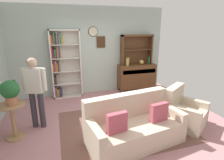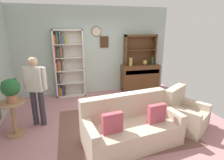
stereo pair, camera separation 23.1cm
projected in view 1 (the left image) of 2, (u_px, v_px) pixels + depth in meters
name	position (u px, v px, depth m)	size (l,w,h in m)	color
ground_plane	(111.00, 121.00, 4.31)	(5.40, 4.60, 0.02)	#B27A7F
wall_back	(91.00, 51.00, 5.86)	(5.00, 0.09, 2.80)	#ADC1B7
area_rug	(123.00, 125.00, 4.09)	(2.76, 2.17, 0.01)	brown
bookshelf	(63.00, 64.00, 5.52)	(0.90, 0.30, 2.10)	silver
sideboard	(137.00, 76.00, 6.31)	(1.30, 0.45, 0.92)	brown
sideboard_hutch	(136.00, 45.00, 6.11)	(1.10, 0.26, 1.00)	brown
vase_tall	(128.00, 62.00, 5.97)	(0.11, 0.11, 0.27)	tan
vase_round	(141.00, 62.00, 6.14)	(0.15, 0.15, 0.17)	tan
bottle_wine	(149.00, 60.00, 6.18)	(0.07, 0.07, 0.27)	#194223
couch_floral	(133.00, 127.00, 3.45)	(1.91, 1.11, 0.90)	beige
armchair_floral	(184.00, 113.00, 4.05)	(1.06, 1.06, 0.88)	beige
plant_stand	(13.00, 117.00, 3.52)	(0.52, 0.52, 0.73)	#A87F56
potted_plant_large	(10.00, 91.00, 3.36)	(0.34, 0.34, 0.47)	#AD6B4C
person_reading	(35.00, 88.00, 3.80)	(0.52, 0.30, 1.56)	#38333D
coffee_table	(116.00, 108.00, 4.16)	(0.80, 0.50, 0.42)	brown
book_stack	(114.00, 106.00, 4.03)	(0.18, 0.12, 0.07)	#B22D33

